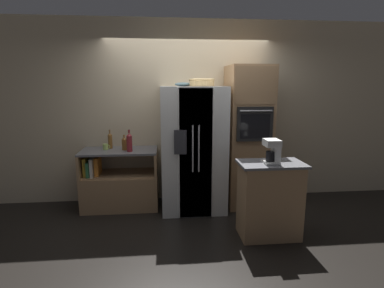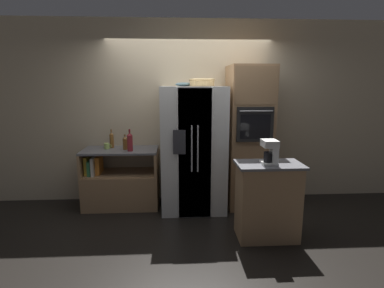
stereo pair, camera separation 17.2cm
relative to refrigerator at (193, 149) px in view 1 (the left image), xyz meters
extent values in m
plane|color=black|center=(-0.04, -0.06, -0.90)|extent=(20.00, 20.00, 0.00)
cube|color=beige|center=(-0.04, 0.44, 0.50)|extent=(12.00, 0.06, 2.80)
cube|color=#A87F56|center=(-1.08, 0.12, -0.65)|extent=(1.10, 0.58, 0.51)
cube|color=#A87F56|center=(-1.08, 0.12, -0.38)|extent=(1.06, 0.53, 0.02)
cube|color=#A87F56|center=(-1.62, 0.12, -0.22)|extent=(0.04, 0.58, 0.34)
cube|color=#A87F56|center=(-0.55, 0.12, -0.22)|extent=(0.04, 0.58, 0.34)
cube|color=slate|center=(-1.08, 0.12, -0.03)|extent=(1.10, 0.58, 0.03)
cube|color=gold|center=(-1.55, 0.09, -0.24)|extent=(0.05, 0.32, 0.27)
cube|color=#337A4C|center=(-1.51, 0.09, -0.26)|extent=(0.04, 0.39, 0.22)
cube|color=silver|center=(-1.45, 0.09, -0.24)|extent=(0.04, 0.42, 0.27)
cube|color=orange|center=(-1.39, 0.09, -0.24)|extent=(0.06, 0.27, 0.26)
cube|color=silver|center=(0.00, 0.01, 0.00)|extent=(0.92, 0.79, 1.81)
cube|color=silver|center=(-0.01, -0.39, 0.00)|extent=(0.45, 0.02, 1.77)
cube|color=silver|center=(0.01, -0.39, 0.00)|extent=(0.45, 0.02, 1.77)
cylinder|color=#B2B2B7|center=(-0.04, -0.42, 0.09)|extent=(0.02, 0.02, 0.63)
cylinder|color=#B2B2B7|center=(0.04, -0.42, 0.09)|extent=(0.02, 0.02, 0.63)
cube|color=#2D2D33|center=(-0.21, -0.41, 0.18)|extent=(0.17, 0.01, 0.33)
cube|color=#A87F56|center=(0.83, 0.07, 0.15)|extent=(0.62, 0.67, 2.10)
cube|color=black|center=(0.83, -0.28, 0.39)|extent=(0.51, 0.04, 0.48)
cube|color=black|center=(0.83, -0.30, 0.36)|extent=(0.42, 0.01, 0.33)
cylinder|color=#B2B2B7|center=(0.83, -0.32, 0.58)|extent=(0.45, 0.02, 0.02)
cube|color=#94704C|center=(0.83, -0.26, 0.92)|extent=(0.58, 0.01, 0.51)
cube|color=#A87F56|center=(0.83, -0.97, -0.45)|extent=(0.70, 0.42, 0.90)
cube|color=slate|center=(0.83, -0.97, 0.01)|extent=(0.76, 0.46, 0.03)
cylinder|color=tan|center=(0.12, -0.01, 0.95)|extent=(0.34, 0.34, 0.09)
torus|color=tan|center=(0.12, -0.01, 0.99)|extent=(0.36, 0.36, 0.03)
ellipsoid|color=#668C99|center=(-0.13, 0.10, 0.93)|extent=(0.24, 0.24, 0.06)
cylinder|color=brown|center=(-1.00, 0.11, 0.06)|extent=(0.07, 0.07, 0.16)
cone|color=brown|center=(-1.00, 0.11, 0.16)|extent=(0.07, 0.07, 0.04)
cylinder|color=brown|center=(-1.00, 0.11, 0.19)|extent=(0.02, 0.02, 0.02)
cylinder|color=maroon|center=(-0.91, -0.01, 0.10)|extent=(0.08, 0.08, 0.23)
cone|color=maroon|center=(-0.91, -0.01, 0.23)|extent=(0.08, 0.08, 0.04)
cylinder|color=maroon|center=(-0.91, -0.01, 0.28)|extent=(0.03, 0.03, 0.05)
cylinder|color=brown|center=(-1.23, 0.24, 0.08)|extent=(0.06, 0.06, 0.20)
cone|color=brown|center=(-1.23, 0.24, 0.20)|extent=(0.06, 0.06, 0.03)
cylinder|color=brown|center=(-1.23, 0.24, 0.24)|extent=(0.02, 0.02, 0.04)
cylinder|color=#B2D166|center=(-1.29, 0.16, 0.02)|extent=(0.08, 0.08, 0.08)
torus|color=#B2D166|center=(-1.25, 0.16, 0.02)|extent=(0.06, 0.01, 0.06)
cube|color=white|center=(0.82, -1.00, 0.04)|extent=(0.17, 0.21, 0.02)
cylinder|color=black|center=(0.80, -1.00, 0.11)|extent=(0.10, 0.10, 0.12)
cube|color=white|center=(0.87, -1.00, 0.17)|extent=(0.06, 0.18, 0.28)
cube|color=white|center=(0.82, -1.00, 0.27)|extent=(0.17, 0.21, 0.08)
camera|label=1|loc=(-0.43, -4.27, 0.93)|focal=28.00mm
camera|label=2|loc=(-0.25, -4.28, 0.93)|focal=28.00mm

